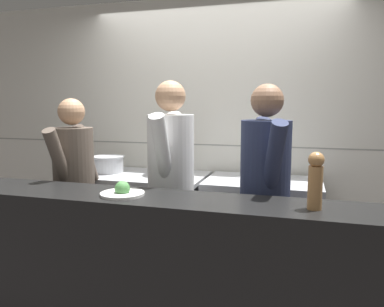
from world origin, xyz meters
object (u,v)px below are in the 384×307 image
(stock_pot, at_px, (108,164))
(chef_head_cook, at_px, (74,186))
(plated_dish_main, at_px, (122,192))
(oven_range, at_px, (143,218))
(chef_sous, at_px, (171,182))
(chef_line, at_px, (265,193))
(mixing_bowl_steel, at_px, (253,175))
(pepper_mill, at_px, (315,179))
(sauce_pot, at_px, (166,164))

(stock_pot, relative_size, chef_head_cook, 0.20)
(plated_dish_main, bearing_deg, oven_range, 108.34)
(chef_head_cook, distance_m, chef_sous, 0.82)
(chef_sous, height_order, chef_line, chef_sous)
(stock_pot, height_order, chef_sous, chef_sous)
(plated_dish_main, distance_m, chef_line, 0.98)
(chef_line, bearing_deg, mixing_bowl_steel, 84.31)
(oven_range, height_order, plated_dish_main, plated_dish_main)
(stock_pot, bearing_deg, plated_dish_main, -57.53)
(oven_range, height_order, chef_head_cook, chef_head_cook)
(pepper_mill, height_order, chef_sous, chef_sous)
(stock_pot, height_order, sauce_pot, sauce_pot)
(mixing_bowl_steel, relative_size, chef_line, 0.17)
(sauce_pot, xyz_separation_m, chef_head_cook, (-0.53, -0.73, -0.10))
(sauce_pot, distance_m, chef_line, 1.24)
(oven_range, distance_m, sauce_pot, 0.60)
(pepper_mill, bearing_deg, chef_line, 122.32)
(oven_range, relative_size, chef_head_cook, 0.76)
(mixing_bowl_steel, bearing_deg, chef_sous, -129.65)
(chef_head_cook, bearing_deg, stock_pot, 94.29)
(chef_line, bearing_deg, sauce_pot, 124.23)
(chef_head_cook, bearing_deg, chef_line, -2.02)
(oven_range, distance_m, mixing_bowl_steel, 1.17)
(mixing_bowl_steel, bearing_deg, stock_pot, -179.46)
(pepper_mill, distance_m, chef_sous, 1.18)
(pepper_mill, xyz_separation_m, chef_line, (-0.31, 0.49, -0.21))
(stock_pot, xyz_separation_m, chef_line, (1.60, -0.70, -0.03))
(oven_range, xyz_separation_m, chef_line, (1.23, -0.69, 0.50))
(mixing_bowl_steel, distance_m, chef_head_cook, 1.53)
(mixing_bowl_steel, bearing_deg, oven_range, -178.65)
(mixing_bowl_steel, xyz_separation_m, plated_dish_main, (-0.67, -1.22, 0.08))
(chef_head_cook, bearing_deg, pepper_mill, -16.95)
(plated_dish_main, distance_m, chef_sous, 0.58)
(mixing_bowl_steel, relative_size, plated_dish_main, 1.05)
(chef_line, bearing_deg, chef_sous, 155.81)
(oven_range, relative_size, chef_sous, 0.70)
(oven_range, xyz_separation_m, mixing_bowl_steel, (1.06, 0.02, 0.49))
(stock_pot, xyz_separation_m, chef_sous, (0.89, -0.64, -0.01))
(sauce_pot, height_order, chef_sous, chef_sous)
(oven_range, height_order, chef_sous, chef_sous)
(mixing_bowl_steel, distance_m, pepper_mill, 1.32)
(mixing_bowl_steel, xyz_separation_m, chef_sous, (-0.54, -0.65, 0.03))
(plated_dish_main, bearing_deg, pepper_mill, 0.46)
(plated_dish_main, xyz_separation_m, chef_line, (0.84, 0.50, -0.07))
(stock_pot, distance_m, chef_line, 1.75)
(chef_sous, bearing_deg, mixing_bowl_steel, 47.39)
(sauce_pot, relative_size, chef_head_cook, 0.22)
(stock_pot, distance_m, plated_dish_main, 1.43)
(stock_pot, height_order, pepper_mill, pepper_mill)
(sauce_pot, bearing_deg, plated_dish_main, -82.56)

